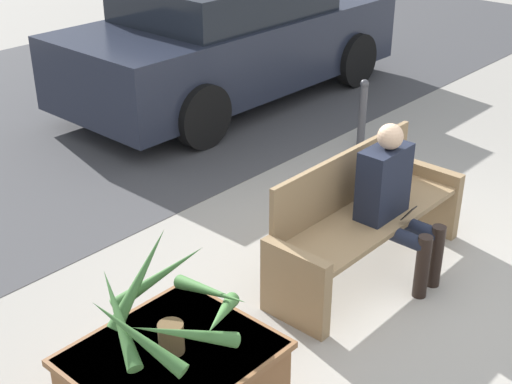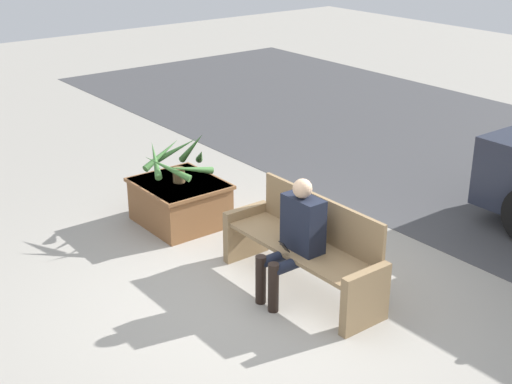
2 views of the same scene
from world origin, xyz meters
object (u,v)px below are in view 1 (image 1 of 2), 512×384
(bench, at_px, (363,218))
(person_seated, at_px, (393,196))
(potted_plant, at_px, (168,310))
(parked_car, at_px, (232,39))
(bollard_post, at_px, (363,112))

(bench, distance_m, person_seated, 0.31)
(potted_plant, relative_size, parked_car, 0.18)
(bench, relative_size, parked_car, 0.41)
(parked_car, bearing_deg, potted_plant, -139.51)
(bench, bearing_deg, bollard_post, 34.53)
(bollard_post, bearing_deg, bench, -145.47)
(potted_plant, height_order, parked_car, parked_car)
(potted_plant, bearing_deg, bench, 4.55)
(bench, distance_m, parked_car, 4.18)
(bench, height_order, potted_plant, potted_plant)
(person_seated, distance_m, potted_plant, 2.16)
(bollard_post, bearing_deg, person_seated, -140.84)
(bench, height_order, bollard_post, bench)
(person_seated, relative_size, bollard_post, 1.62)
(bench, distance_m, potted_plant, 2.12)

